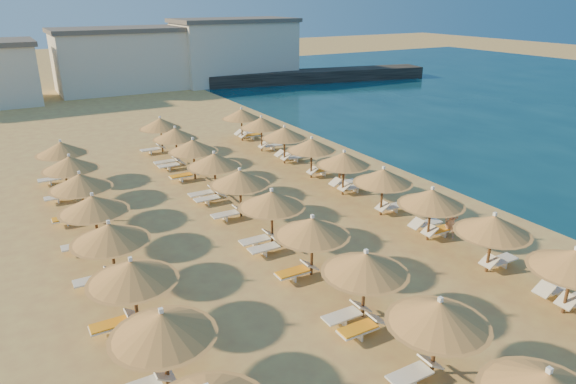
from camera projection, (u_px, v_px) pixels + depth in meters
ground at (336, 244)px, 23.59m from camera, size 220.00×220.00×0.00m
jetty at (317, 76)px, 68.96m from camera, size 30.20×9.81×1.50m
hotel_blocks at (126, 60)px, 60.85m from camera, size 47.27×10.77×8.10m
parasol_row_east at (383, 177)px, 26.04m from camera, size 3.08×37.18×2.66m
parasol_row_west at (272, 200)px, 23.06m from camera, size 3.08×37.18×2.66m
parasol_row_inland at (101, 218)px, 21.16m from camera, size 3.08×26.95×2.66m
loungers at (291, 228)px, 24.42m from camera, size 16.68×35.61×0.66m
beachgoer_b at (342, 169)px, 31.12m from camera, size 0.92×1.03×1.74m
beachgoer_a at (452, 221)px, 23.98m from camera, size 0.61×0.72×1.68m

